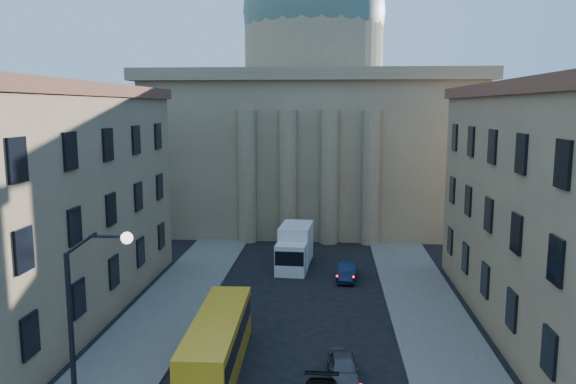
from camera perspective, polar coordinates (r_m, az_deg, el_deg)
name	(u,v)px	position (r m, az deg, el deg)	size (l,w,h in m)	color
sidewalk_left	(140,344)	(33.77, -14.81, -14.66)	(5.00, 60.00, 0.15)	#595752
sidewalk_right	(447,353)	(32.71, 15.84, -15.50)	(5.00, 60.00, 0.15)	#595752
church	(313,119)	(66.74, 2.56, 7.44)	(68.02, 28.76, 36.60)	#7B654C
building_left	(24,201)	(38.76, -25.23, -0.87)	(11.60, 26.60, 14.70)	#99835A
street_lamp	(84,324)	(22.70, -19.98, -12.50)	(2.62, 0.44, 8.83)	black
car_right_far	(343,368)	(28.87, 5.66, -17.39)	(1.47, 3.66, 1.25)	#45454A
car_right_distant	(347,271)	(44.17, 6.04, -8.00)	(1.40, 4.01, 1.32)	black
city_bus	(218,342)	(29.56, -7.17, -14.89)	(2.57, 9.99, 2.80)	gold
box_truck	(295,248)	(47.00, 0.68, -5.71)	(2.88, 6.41, 3.43)	silver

